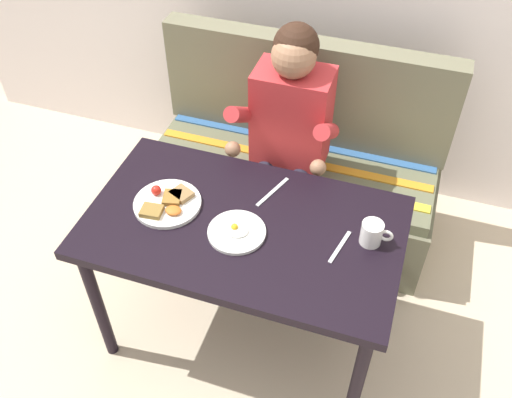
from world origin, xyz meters
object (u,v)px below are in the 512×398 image
at_px(fork, 340,247).
at_px(plate_eggs, 237,232).
at_px(coffee_mug, 372,233).
at_px(table, 244,238).
at_px(plate_breakfast, 167,203).
at_px(knife, 273,192).
at_px(person, 287,130).
at_px(couch, 293,174).

bearing_deg(fork, plate_eggs, -158.85).
xyz_separation_m(coffee_mug, fork, (-0.10, -0.06, -0.05)).
bearing_deg(table, fork, 0.18).
xyz_separation_m(plate_breakfast, knife, (0.37, 0.20, -0.01)).
xyz_separation_m(plate_eggs, coffee_mug, (0.48, 0.12, 0.04)).
bearing_deg(knife, plate_eggs, -83.49).
bearing_deg(knife, person, 117.94).
distance_m(plate_breakfast, coffee_mug, 0.79).
height_order(couch, coffee_mug, couch).
xyz_separation_m(couch, knife, (0.05, -0.57, 0.40)).
xyz_separation_m(fork, knife, (-0.32, 0.20, 0.00)).
relative_size(person, fork, 7.13).
distance_m(table, knife, 0.22).
relative_size(person, plate_eggs, 5.58).
xyz_separation_m(couch, person, (-0.00, -0.17, 0.41)).
distance_m(person, fork, 0.70).
bearing_deg(person, table, -89.99).
bearing_deg(plate_eggs, plate_breakfast, 170.41).
xyz_separation_m(table, knife, (0.05, 0.20, 0.08)).
distance_m(couch, knife, 0.70).
height_order(couch, plate_eggs, couch).
distance_m(couch, person, 0.45).
relative_size(table, plate_eggs, 5.52).
bearing_deg(table, knife, 74.78).
relative_size(couch, person, 1.19).
bearing_deg(plate_eggs, couch, 89.50).
bearing_deg(knife, couch, 115.53).
bearing_deg(fork, knife, 160.93).
height_order(table, plate_eggs, plate_eggs).
distance_m(plate_breakfast, knife, 0.42).
bearing_deg(plate_breakfast, knife, 28.74).
bearing_deg(plate_breakfast, fork, 0.34).
distance_m(plate_eggs, coffee_mug, 0.49).
bearing_deg(couch, person, -90.03).
bearing_deg(person, plate_breakfast, -117.77).
bearing_deg(knife, plate_breakfast, -131.16).
xyz_separation_m(person, coffee_mug, (0.47, -0.53, 0.04)).
relative_size(coffee_mug, knife, 0.59).
distance_m(couch, plate_breakfast, 0.93).
bearing_deg(table, couch, 90.00).
relative_size(couch, plate_eggs, 6.63).
relative_size(plate_breakfast, plate_eggs, 1.21).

